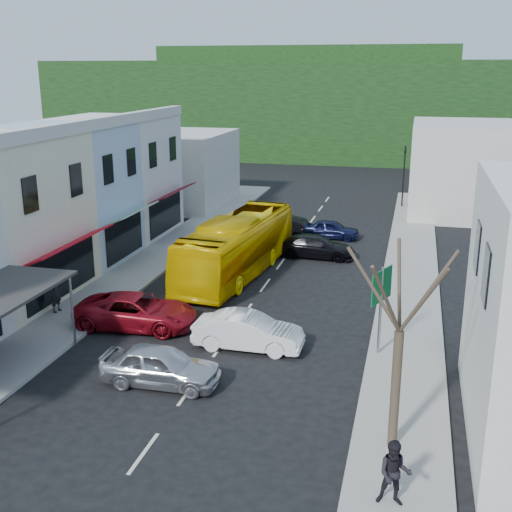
{
  "coord_description": "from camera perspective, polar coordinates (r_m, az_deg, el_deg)",
  "views": [
    {
      "loc": [
        7.35,
        -23.5,
        11.14
      ],
      "look_at": [
        0.0,
        6.0,
        2.2
      ],
      "focal_mm": 45.0,
      "sensor_mm": 36.0,
      "label": 1
    }
  ],
  "objects": [
    {
      "name": "hillside",
      "position": [
        89.14,
        8.54,
        13.37
      ],
      "size": [
        80.0,
        26.0,
        14.0
      ],
      "color": "black",
      "rests_on": "ground"
    },
    {
      "name": "car_black_near",
      "position": [
        39.21,
        5.42,
        0.87
      ],
      "size": [
        4.55,
        1.97,
        1.4
      ],
      "primitive_type": "imported",
      "rotation": [
        0.0,
        0.0,
        1.54
      ],
      "color": "black",
      "rests_on": "ground"
    },
    {
      "name": "bus",
      "position": [
        35.54,
        -1.69,
        0.72
      ],
      "size": [
        3.69,
        11.8,
        3.1
      ],
      "primitive_type": "imported",
      "rotation": [
        0.0,
        0.0,
        -0.1
      ],
      "color": "#E0B300",
      "rests_on": "ground"
    },
    {
      "name": "pedestrian_right",
      "position": [
        17.89,
        12.2,
        -18.54
      ],
      "size": [
        0.72,
        0.47,
        1.7
      ],
      "primitive_type": "imported",
      "rotation": [
        0.0,
        0.0,
        0.05
      ],
      "color": "black",
      "rests_on": "sidewalk_right"
    },
    {
      "name": "distant_block_right",
      "position": [
        54.16,
        17.87,
        7.49
      ],
      "size": [
        8.0,
        12.0,
        7.0
      ],
      "primitive_type": "cube",
      "color": "#B7B2A8",
      "rests_on": "ground"
    },
    {
      "name": "ground",
      "position": [
        27.02,
        -3.11,
        -7.98
      ],
      "size": [
        120.0,
        120.0,
        0.0
      ],
      "primitive_type": "plane",
      "color": "black",
      "rests_on": "ground"
    },
    {
      "name": "car_black_far",
      "position": [
        45.53,
        1.81,
        3.12
      ],
      "size": [
        4.57,
        2.28,
        1.4
      ],
      "primitive_type": "imported",
      "rotation": [
        0.0,
        0.0,
        1.46
      ],
      "color": "black",
      "rests_on": "ground"
    },
    {
      "name": "car_red",
      "position": [
        29.07,
        -10.56,
        -4.95
      ],
      "size": [
        4.71,
        2.18,
        1.4
      ],
      "primitive_type": "imported",
      "rotation": [
        0.0,
        0.0,
        1.63
      ],
      "color": "maroon",
      "rests_on": "ground"
    },
    {
      "name": "distant_block_left",
      "position": [
        54.69,
        -6.96,
        7.7
      ],
      "size": [
        8.0,
        10.0,
        6.0
      ],
      "primitive_type": "cube",
      "color": "#B7B2A8",
      "rests_on": "ground"
    },
    {
      "name": "sidewalk_right",
      "position": [
        35.28,
        13.53,
        -2.36
      ],
      "size": [
        3.0,
        52.0,
        0.15
      ],
      "primitive_type": "cube",
      "color": "gray",
      "rests_on": "ground"
    },
    {
      "name": "shopfront_row",
      "position": [
        35.45,
        -20.46,
        3.73
      ],
      "size": [
        8.25,
        30.0,
        8.0
      ],
      "color": "silver",
      "rests_on": "ground"
    },
    {
      "name": "pedestrian_left",
      "position": [
        31.32,
        -17.35,
        -3.28
      ],
      "size": [
        0.48,
        0.65,
        1.7
      ],
      "primitive_type": "imported",
      "rotation": [
        0.0,
        0.0,
        1.44
      ],
      "color": "black",
      "rests_on": "sidewalk_left"
    },
    {
      "name": "car_silver",
      "position": [
        23.89,
        -8.49,
        -9.72
      ],
      "size": [
        4.42,
        1.84,
        1.4
      ],
      "primitive_type": "imported",
      "rotation": [
        0.0,
        0.0,
        1.58
      ],
      "color": "#BCBCC2",
      "rests_on": "ground"
    },
    {
      "name": "direction_sign",
      "position": [
        25.84,
        10.98,
        -4.95
      ],
      "size": [
        1.37,
        1.81,
        3.74
      ],
      "primitive_type": null,
      "rotation": [
        0.0,
        0.0,
        -0.39
      ],
      "color": "#0C5527",
      "rests_on": "ground"
    },
    {
      "name": "sidewalk_left",
      "position": [
        38.28,
        -9.49,
        -0.65
      ],
      "size": [
        3.0,
        52.0,
        0.15
      ],
      "primitive_type": "cube",
      "color": "gray",
      "rests_on": "ground"
    },
    {
      "name": "street_tree",
      "position": [
        19.05,
        12.63,
        -6.56
      ],
      "size": [
        3.26,
        3.26,
        7.68
      ],
      "primitive_type": null,
      "rotation": [
        0.0,
        0.0,
        0.18
      ],
      "color": "#382B1F",
      "rests_on": "ground"
    },
    {
      "name": "car_navy_mid",
      "position": [
        43.73,
        6.73,
        2.46
      ],
      "size": [
        4.52,
        2.12,
        1.4
      ],
      "primitive_type": "imported",
      "rotation": [
        0.0,
        0.0,
        1.5
      ],
      "color": "black",
      "rests_on": "ground"
    },
    {
      "name": "car_white",
      "position": [
        26.5,
        -0.7,
        -6.82
      ],
      "size": [
        4.4,
        1.8,
        1.4
      ],
      "primitive_type": "imported",
      "rotation": [
        0.0,
        0.0,
        1.57
      ],
      "color": "white",
      "rests_on": "ground"
    },
    {
      "name": "traffic_signal",
      "position": [
        54.1,
        12.99,
        6.84
      ],
      "size": [
        0.67,
        1.1,
        5.11
      ],
      "primitive_type": null,
      "rotation": [
        0.0,
        0.0,
        3.07
      ],
      "color": "black",
      "rests_on": "ground"
    }
  ]
}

